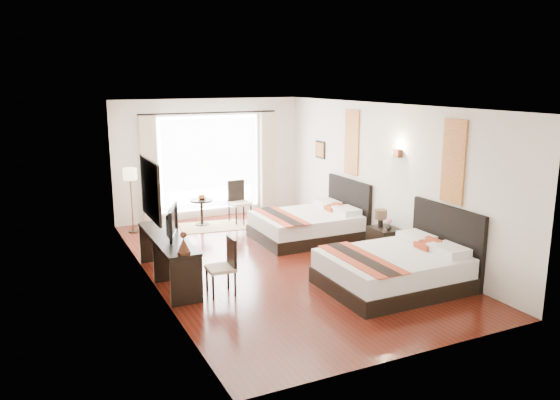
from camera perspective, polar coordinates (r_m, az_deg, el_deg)
name	(u,v)px	position (r m, az deg, el deg)	size (l,w,h in m)	color
floor	(277,263)	(9.91, -0.29, -6.58)	(4.50, 7.50, 0.01)	#3C140A
ceiling	(277,106)	(9.37, -0.30, 9.78)	(4.50, 7.50, 0.02)	white
wall_headboard	(383,177)	(10.67, 10.68, 2.39)	(0.01, 7.50, 2.80)	silver
wall_desk	(149,198)	(8.84, -13.58, 0.16)	(0.01, 7.50, 2.80)	silver
wall_window	(209,159)	(12.98, -7.38, 4.29)	(4.50, 0.01, 2.80)	silver
wall_entry	(417,244)	(6.45, 14.08, -4.44)	(4.50, 0.01, 2.80)	silver
window_glass	(210,163)	(12.98, -7.35, 3.84)	(2.40, 0.02, 2.20)	white
sheer_curtain	(211,163)	(12.92, -7.26, 3.81)	(2.30, 0.02, 2.10)	white
drape_left	(149,169)	(12.51, -13.52, 3.18)	(0.35, 0.14, 2.35)	#C0AE95
drape_right	(268,161)	(13.41, -1.30, 4.13)	(0.35, 0.14, 2.35)	#C0AE95
art_panel_near	(453,162)	(9.15, 17.68, 3.84)	(0.03, 0.50, 1.35)	maroon
art_panel_far	(352,142)	(11.48, 7.51, 5.98)	(0.03, 0.50, 1.35)	maroon
wall_sconce	(398,153)	(10.17, 12.21, 4.80)	(0.10, 0.14, 0.14)	#452618
mirror_frame	(150,189)	(8.77, -13.41, 1.08)	(0.04, 1.25, 0.95)	black
mirror_glass	(152,189)	(8.78, -13.25, 1.10)	(0.01, 1.12, 0.82)	white
bed_near	(397,268)	(8.89, 12.17, -6.94)	(2.17, 1.69, 1.23)	black
bed_far	(310,224)	(11.30, 3.14, -2.54)	(2.09, 1.63, 1.18)	black
nightstand	(384,242)	(10.38, 10.82, -4.31)	(0.45, 0.56, 0.54)	black
table_lamp	(381,216)	(10.32, 10.48, -1.64)	(0.23, 0.23, 0.37)	black
vase	(389,229)	(10.17, 11.28, -2.98)	(0.12, 0.12, 0.12)	black
console_desk	(168,259)	(9.12, -11.62, -6.02)	(0.50, 2.20, 0.76)	black
television	(168,222)	(8.93, -11.64, -2.24)	(0.86, 0.11, 0.50)	black
bronze_figurine	(184,244)	(8.04, -10.03, -4.58)	(0.20, 0.20, 0.30)	#452618
desk_chair	(222,277)	(8.50, -6.08, -8.00)	(0.43, 0.43, 0.88)	beige
floor_lamp	(130,179)	(11.97, -15.38, 2.17)	(0.28, 0.28, 1.40)	black
side_table	(202,212)	(12.43, -8.18, -1.28)	(0.52, 0.52, 0.60)	black
fruit_bowl	(202,198)	(12.35, -8.16, 0.16)	(0.20, 0.20, 0.05)	#442C18
window_chair	(240,210)	(12.61, -4.25, -1.01)	(0.48, 0.48, 0.96)	beige
jute_rug	(212,226)	(12.34, -7.14, -2.75)	(1.39, 0.94, 0.01)	tan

